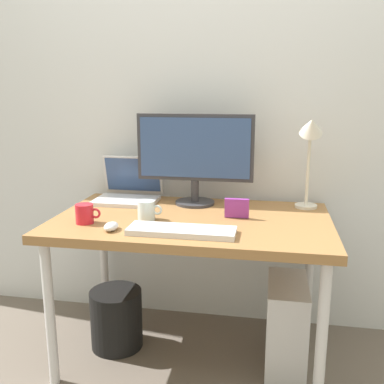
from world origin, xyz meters
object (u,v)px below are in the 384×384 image
desk_lamp (310,141)px  computer_tower (286,325)px  coffee_mug (85,214)px  glass_cup (147,210)px  photo_frame (237,208)px  monitor (195,153)px  desk (192,230)px  keyboard (182,231)px  laptop (129,190)px  wastebasket (116,318)px  mouse (111,226)px

desk_lamp → computer_tower: (-0.08, -0.25, -0.83)m
coffee_mug → glass_cup: glass_cup is taller
coffee_mug → photo_frame: (0.65, 0.19, 0.01)m
monitor → desk: bearing=-83.1°
glass_cup → photo_frame: bearing=13.5°
keyboard → glass_cup: 0.26m
glass_cup → laptop: bearing=120.0°
desk_lamp → photo_frame: (-0.32, -0.22, -0.29)m
photo_frame → wastebasket: size_ratio=0.37×
monitor → keyboard: size_ratio=1.34×
computer_tower → keyboard: bearing=-152.4°
mouse → wastebasket: mouse is taller
wastebasket → computer_tower: bearing=-1.4°
laptop → computer_tower: 1.04m
laptop → coffee_mug: size_ratio=2.82×
monitor → glass_cup: (-0.16, -0.32, -0.22)m
monitor → mouse: 0.61m
laptop → computer_tower: size_ratio=0.76×
mouse → keyboard: bearing=1.9°
photo_frame → desk: bearing=-173.4°
monitor → wastebasket: (-0.36, -0.23, -0.82)m
desk → glass_cup: bearing=-159.6°
coffee_mug → desk_lamp: bearing=23.1°
laptop → glass_cup: bearing=-60.0°
coffee_mug → desk: bearing=20.9°
desk → monitor: (-0.03, 0.24, 0.33)m
keyboard → laptop: bearing=128.0°
coffee_mug → mouse: bearing=-27.4°
computer_tower → coffee_mug: bearing=-169.5°
desk → mouse: bearing=-140.4°
monitor → computer_tower: bearing=-27.6°
laptop → wastebasket: 0.66m
desk → coffee_mug: coffee_mug is taller
computer_tower → desk: bearing=179.5°
computer_tower → photo_frame: bearing=173.6°
mouse → laptop: bearing=99.9°
wastebasket → desk: bearing=-2.4°
desk → computer_tower: bearing=-0.5°
desk → computer_tower: size_ratio=2.98×
mouse → wastebasket: size_ratio=0.30×
glass_cup → wastebasket: (-0.20, 0.09, -0.60)m
monitor → photo_frame: (0.23, -0.22, -0.21)m
mouse → coffee_mug: bearing=152.6°
glass_cup → desk: bearing=20.4°
computer_tower → wastebasket: computer_tower is taller
keyboard → coffee_mug: coffee_mug is taller
monitor → desk_lamp: bearing=0.1°
monitor → photo_frame: monitor is taller
desk → monitor: bearing=96.9°
desk_lamp → mouse: (-0.82, -0.49, -0.32)m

